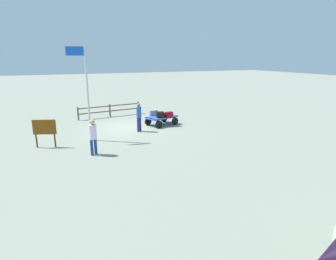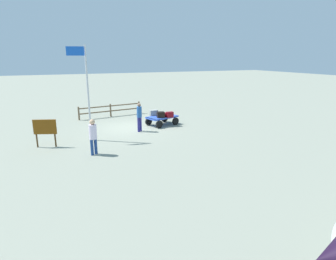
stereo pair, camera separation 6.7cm
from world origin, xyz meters
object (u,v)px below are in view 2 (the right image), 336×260
(suitcase_grey, at_px, (170,115))
(flagpole, at_px, (86,86))
(worker_trailing, at_px, (93,134))
(suitcase_maroon, at_px, (166,115))
(luggage_cart, at_px, (162,119))
(suitcase_dark, at_px, (154,113))
(suitcase_olive, at_px, (161,115))
(signboard, at_px, (45,129))
(worker_lead, at_px, (139,116))

(suitcase_grey, bearing_deg, flagpole, 13.14)
(worker_trailing, relative_size, flagpole, 0.34)
(suitcase_maroon, relative_size, worker_trailing, 0.31)
(luggage_cart, bearing_deg, suitcase_grey, 127.23)
(suitcase_dark, xyz_separation_m, worker_trailing, (4.75, 4.76, 0.22))
(luggage_cart, xyz_separation_m, worker_trailing, (5.13, 4.22, 0.56))
(luggage_cart, height_order, suitcase_olive, suitcase_olive)
(suitcase_grey, bearing_deg, suitcase_dark, -53.71)
(suitcase_olive, xyz_separation_m, signboard, (6.96, 1.78, 0.17))
(luggage_cart, xyz_separation_m, suitcase_maroon, (-0.22, 0.20, 0.28))
(suitcase_dark, distance_m, flagpole, 5.58)
(luggage_cart, distance_m, worker_trailing, 6.67)
(luggage_cart, relative_size, worker_lead, 1.29)
(luggage_cart, height_order, suitcase_maroon, suitcase_maroon)
(worker_lead, bearing_deg, luggage_cart, -151.84)
(suitcase_dark, height_order, worker_trailing, worker_trailing)
(worker_trailing, bearing_deg, signboard, -45.91)
(suitcase_maroon, relative_size, flagpole, 0.10)
(signboard, bearing_deg, suitcase_olive, -165.65)
(suitcase_maroon, distance_m, suitcase_grey, 0.33)
(suitcase_dark, bearing_deg, suitcase_olive, 101.15)
(suitcase_olive, bearing_deg, luggage_cart, -122.90)
(worker_trailing, bearing_deg, worker_lead, -135.38)
(flagpole, bearing_deg, luggage_cart, -160.77)
(luggage_cart, xyz_separation_m, worker_lead, (1.87, 1.00, 0.55))
(worker_lead, bearing_deg, suitcase_maroon, -158.97)
(suitcase_olive, relative_size, worker_lead, 0.29)
(suitcase_grey, relative_size, worker_lead, 0.26)
(flagpole, bearing_deg, worker_lead, -166.68)
(suitcase_dark, relative_size, flagpole, 0.11)
(suitcase_maroon, distance_m, flagpole, 5.87)
(flagpole, bearing_deg, suitcase_grey, -166.86)
(suitcase_maroon, bearing_deg, signboard, 14.49)
(suitcase_grey, xyz_separation_m, signboard, (7.55, 1.62, 0.18))
(worker_lead, distance_m, worker_trailing, 4.58)
(suitcase_olive, distance_m, worker_trailing, 6.27)
(flagpole, bearing_deg, suitcase_dark, -153.65)
(flagpole, bearing_deg, worker_trailing, 86.77)
(luggage_cart, relative_size, suitcase_dark, 4.09)
(worker_trailing, height_order, flagpole, flagpole)
(suitcase_dark, height_order, flagpole, flagpole)
(suitcase_maroon, relative_size, suitcase_olive, 1.02)
(suitcase_maroon, bearing_deg, luggage_cart, -41.62)
(luggage_cart, xyz_separation_m, suitcase_grey, (-0.37, 0.49, 0.33))
(signboard, bearing_deg, flagpole, -170.44)
(suitcase_dark, distance_m, suitcase_grey, 1.28)
(suitcase_olive, height_order, flagpole, flagpole)
(signboard, bearing_deg, worker_lead, -168.21)
(worker_lead, relative_size, signboard, 1.22)
(luggage_cart, distance_m, flagpole, 5.85)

